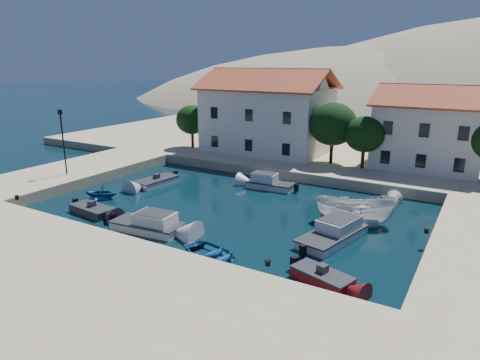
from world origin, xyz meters
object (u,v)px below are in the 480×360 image
at_px(building_left, 267,110).
at_px(building_mid, 430,126).
at_px(boat_east, 355,223).
at_px(lamppost, 63,136).
at_px(cabin_cruiser_south, 147,224).
at_px(rowboat_south, 212,260).
at_px(cabin_cruiser_east, 332,234).

relative_size(building_left, building_mid, 1.40).
bearing_deg(boat_east, building_mid, -24.77).
distance_m(lamppost, cabin_cruiser_south, 16.16).
bearing_deg(boat_east, building_left, 27.51).
bearing_deg(building_left, boat_east, -45.79).
bearing_deg(building_mid, building_left, -176.82).
relative_size(rowboat_south, boat_east, 0.76).
xyz_separation_m(cabin_cruiser_south, boat_east, (12.30, 8.90, -0.48)).
xyz_separation_m(lamppost, cabin_cruiser_south, (14.79, -4.92, -4.28)).
bearing_deg(cabin_cruiser_east, building_left, 49.87).
bearing_deg(boat_east, rowboat_south, 134.78).
bearing_deg(building_mid, boat_east, -98.08).
bearing_deg(cabin_cruiser_east, rowboat_south, 153.31).
bearing_deg(building_left, cabin_cruiser_east, -52.83).
height_order(building_mid, cabin_cruiser_south, building_mid).
bearing_deg(building_left, cabin_cruiser_south, -82.49).
relative_size(lamppost, cabin_cruiser_east, 1.02).
xyz_separation_m(building_left, cabin_cruiser_south, (3.29, -24.92, -5.46)).
relative_size(building_left, rowboat_south, 3.30).
bearing_deg(boat_east, cabin_cruiser_east, 157.71).
bearing_deg(cabin_cruiser_east, boat_east, 7.11).
bearing_deg(lamppost, building_left, 60.10).
bearing_deg(lamppost, building_mid, 35.45).
xyz_separation_m(cabin_cruiser_south, rowboat_south, (6.61, -1.56, -0.48)).
height_order(building_mid, boat_east, building_mid).
relative_size(building_left, cabin_cruiser_south, 2.74).
xyz_separation_m(building_left, building_mid, (18.00, 1.00, -0.71)).
xyz_separation_m(rowboat_south, boat_east, (5.68, 10.46, 0.00)).
bearing_deg(boat_east, cabin_cruiser_south, 109.19).
height_order(building_mid, cabin_cruiser_east, building_mid).
relative_size(building_left, cabin_cruiser_east, 2.40).
height_order(lamppost, rowboat_south, lamppost).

